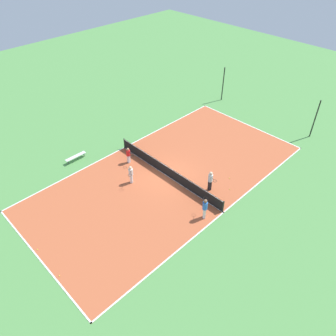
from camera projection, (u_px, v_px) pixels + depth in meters
The scene contains 14 objects.
ground_plane at pixel (168, 176), 27.51m from camera, with size 80.00×80.00×0.00m, color #518E47.
court_surface at pixel (168, 176), 27.51m from camera, with size 11.82×23.51×0.02m.
tennis_net at pixel (168, 171), 27.16m from camera, with size 11.62×0.10×1.06m.
bench at pixel (76, 157), 29.01m from camera, with size 0.36×1.95×0.45m.
player_near_white at pixel (210, 180), 25.52m from camera, with size 0.99×0.61×1.83m.
player_coach_red at pixel (128, 154), 28.44m from camera, with size 0.94×0.37×1.52m.
player_near_blue at pixel (205, 207), 23.23m from camera, with size 0.85×0.93×1.79m.
player_far_white at pixel (131, 173), 26.30m from camera, with size 0.89×0.90×1.64m.
tennis_ball_right_alley at pixel (229, 178), 27.23m from camera, with size 0.07×0.07×0.07m, color #CCE033.
tennis_ball_midcourt at pixel (60, 276), 20.06m from camera, with size 0.07×0.07×0.07m, color #CCE033.
tennis_ball_near_net at pixel (37, 249), 21.60m from camera, with size 0.07×0.07×0.07m, color #CCE033.
tennis_ball_left_sideline at pixel (230, 189), 26.17m from camera, with size 0.07×0.07×0.07m, color #CCE033.
fence_post_back_left at pixel (223, 84), 37.12m from camera, with size 0.12×0.12×3.91m.
fence_post_back_right at pixel (315, 119), 31.04m from camera, with size 0.12×0.12×3.91m.
Camera 1 is at (14.93, -14.77, 17.79)m, focal length 35.00 mm.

